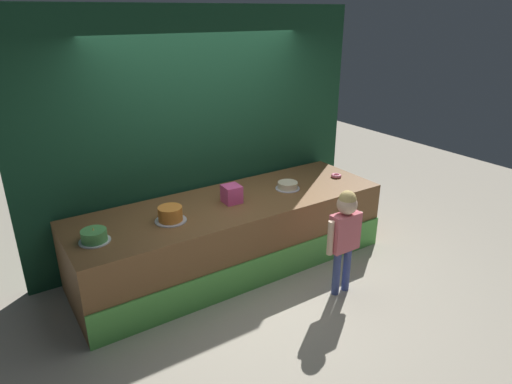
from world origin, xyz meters
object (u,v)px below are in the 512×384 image
(child_figure, at_px, (345,229))
(donut, at_px, (336,176))
(cake_right, at_px, (288,186))
(cake_center, at_px, (170,214))
(cake_left, at_px, (94,236))
(pink_box, at_px, (232,194))

(child_figure, distance_m, donut, 1.32)
(child_figure, height_order, cake_right, child_figure)
(cake_right, bearing_deg, cake_center, -177.96)
(donut, relative_size, cake_left, 0.47)
(child_figure, relative_size, cake_right, 3.96)
(cake_center, xyz_separation_m, cake_right, (1.49, 0.05, -0.03))
(child_figure, xyz_separation_m, cake_right, (0.09, 1.05, 0.09))
(donut, bearing_deg, cake_left, -179.01)
(cake_right, bearing_deg, pink_box, 178.46)
(donut, height_order, cake_center, cake_center)
(child_figure, distance_m, cake_center, 1.72)
(child_figure, xyz_separation_m, donut, (0.83, 1.03, 0.07))
(cake_center, bearing_deg, cake_left, -178.46)
(cake_right, bearing_deg, cake_left, -178.13)
(pink_box, bearing_deg, cake_right, -1.54)
(cake_center, distance_m, cake_right, 1.49)
(cake_right, bearing_deg, child_figure, -94.68)
(child_figure, height_order, pink_box, child_figure)
(cake_left, bearing_deg, cake_center, 1.54)
(child_figure, xyz_separation_m, cake_left, (-2.15, 0.98, 0.11))
(pink_box, relative_size, cake_left, 0.68)
(child_figure, relative_size, pink_box, 5.90)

